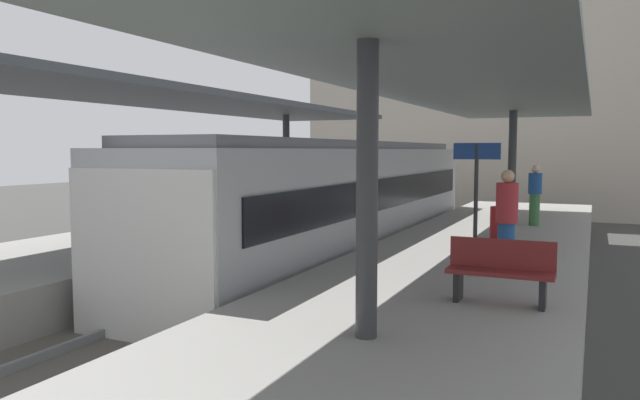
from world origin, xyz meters
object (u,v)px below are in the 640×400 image
(litter_bin, at_px, (500,224))
(commuter_train, at_px, (341,201))
(passenger_near_bench, at_px, (535,194))
(platform_sign, at_px, (476,173))
(passenger_mid_platform, at_px, (507,220))
(platform_bench, at_px, (501,269))

(litter_bin, bearing_deg, commuter_train, 170.68)
(commuter_train, distance_m, passenger_near_bench, 5.38)
(litter_bin, bearing_deg, platform_sign, -95.64)
(platform_sign, xyz_separation_m, passenger_mid_platform, (0.79, -1.61, -0.71))
(litter_bin, relative_size, passenger_mid_platform, 0.46)
(litter_bin, bearing_deg, passenger_mid_platform, -80.61)
(platform_bench, xyz_separation_m, platform_sign, (-0.99, 3.65, 1.16))
(platform_bench, distance_m, passenger_near_bench, 9.16)
(commuter_train, height_order, platform_sign, commuter_train)
(commuter_train, distance_m, platform_bench, 8.03)
(commuter_train, relative_size, platform_bench, 11.14)
(commuter_train, height_order, platform_bench, commuter_train)
(platform_sign, relative_size, passenger_mid_platform, 1.26)
(passenger_mid_platform, bearing_deg, platform_sign, 116.25)
(passenger_near_bench, bearing_deg, commuter_train, -148.39)
(commuter_train, bearing_deg, platform_sign, -34.10)
(commuter_train, xyz_separation_m, platform_sign, (3.95, -2.68, 0.90))
(litter_bin, relative_size, passenger_near_bench, 0.48)
(commuter_train, distance_m, litter_bin, 4.22)
(platform_bench, xyz_separation_m, passenger_mid_platform, (-0.19, 2.04, 0.45))
(platform_sign, bearing_deg, platform_bench, -74.86)
(litter_bin, distance_m, passenger_mid_platform, 3.69)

